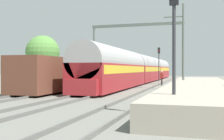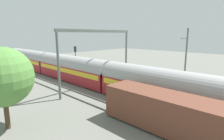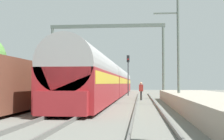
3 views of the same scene
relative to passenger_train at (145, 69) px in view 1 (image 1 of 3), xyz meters
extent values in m
plane|color=slate|center=(0.00, -21.79, -1.97)|extent=(120.00, 120.00, 0.00)
cube|color=#62605C|center=(-4.62, -21.79, -1.89)|extent=(0.08, 60.00, 0.16)
cube|color=#62605C|center=(-3.18, -21.79, -1.89)|extent=(0.08, 60.00, 0.16)
cube|color=#62605C|center=(-0.72, -21.79, -1.89)|extent=(0.08, 60.00, 0.16)
cube|color=#62605C|center=(0.72, -21.79, -1.89)|extent=(0.08, 60.00, 0.16)
cube|color=#62605C|center=(3.18, -21.79, -1.89)|extent=(0.08, 60.00, 0.16)
cube|color=#62605C|center=(4.62, -21.79, -1.89)|extent=(0.08, 60.00, 0.16)
cube|color=#A39989|center=(7.72, -19.79, -1.52)|extent=(4.40, 28.00, 0.90)
cube|color=maroon|center=(0.00, -16.31, -0.71)|extent=(2.90, 16.00, 2.20)
cube|color=gold|center=(0.00, -16.31, -0.08)|extent=(2.93, 15.36, 0.64)
cylinder|color=#9E9E9E|center=(0.00, -16.31, 0.59)|extent=(2.84, 16.00, 2.84)
cube|color=maroon|center=(0.00, 0.04, -0.71)|extent=(2.90, 16.00, 2.20)
cube|color=gold|center=(0.00, 0.04, -0.08)|extent=(2.93, 15.36, 0.64)
cylinder|color=#9E9E9E|center=(0.00, 0.04, 0.59)|extent=(2.84, 16.00, 2.84)
cube|color=maroon|center=(0.00, 16.39, -0.71)|extent=(2.90, 16.00, 2.20)
cube|color=gold|center=(0.00, 16.39, -0.08)|extent=(2.93, 15.36, 0.64)
cylinder|color=#9E9E9E|center=(0.00, 16.39, 0.59)|extent=(2.84, 16.00, 2.84)
cube|color=maroon|center=(0.00, -24.56, -1.26)|extent=(2.40, 0.50, 1.10)
cube|color=brown|center=(-3.90, -19.38, -0.46)|extent=(2.80, 13.00, 2.70)
cube|color=black|center=(-3.90, -19.38, -1.76)|extent=(2.52, 11.96, 0.10)
cylinder|color=#2B2B2B|center=(3.57, -8.72, -1.55)|extent=(0.19, 0.19, 0.85)
cube|color=maroon|center=(3.57, -8.72, -0.80)|extent=(0.41, 0.26, 0.64)
sphere|color=tan|center=(3.57, -8.72, -0.36)|extent=(0.24, 0.24, 0.24)
cylinder|color=#2D2D33|center=(6.55, -30.41, 0.27)|extent=(0.14, 0.14, 4.49)
cylinder|color=#2D2D33|center=(1.92, 1.79, 0.21)|extent=(0.14, 0.14, 4.38)
cube|color=black|center=(1.92, 1.79, 2.85)|extent=(0.36, 0.20, 0.90)
sphere|color=red|center=(1.92, 1.67, 2.77)|extent=(0.16, 0.16, 0.16)
cylinder|color=#57635C|center=(-5.90, -6.08, 1.78)|extent=(0.28, 0.28, 7.50)
cylinder|color=#57635C|center=(5.90, -6.08, 1.78)|extent=(0.28, 0.28, 7.50)
cube|color=#57635C|center=(0.00, -6.08, 5.71)|extent=(12.20, 0.24, 0.36)
cylinder|color=#57635C|center=(6.30, -15.20, 2.03)|extent=(0.20, 0.20, 8.00)
cube|color=#57635C|center=(5.40, -15.20, 4.83)|extent=(1.80, 0.10, 0.10)
cylinder|color=#4C3826|center=(-12.15, -8.89, -0.74)|extent=(0.36, 0.36, 2.46)
sphere|color=#548A3E|center=(-12.15, -8.89, 2.18)|extent=(4.50, 4.50, 4.50)
camera|label=1|loc=(7.37, -41.83, -0.05)|focal=44.75mm
camera|label=2|loc=(-15.98, -23.71, 5.26)|focal=28.83mm
camera|label=3|loc=(3.51, -37.73, -0.38)|focal=48.61mm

